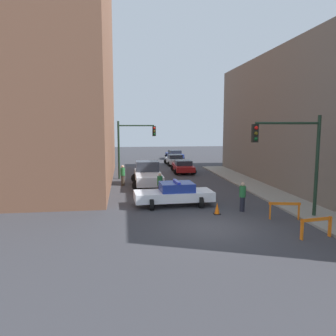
{
  "coord_description": "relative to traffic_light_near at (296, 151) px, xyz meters",
  "views": [
    {
      "loc": [
        -3.95,
        -14.57,
        4.8
      ],
      "look_at": [
        -0.97,
        7.44,
        1.91
      ],
      "focal_mm": 35.0,
      "sensor_mm": 36.0,
      "label": 1
    }
  ],
  "objects": [
    {
      "name": "parked_car_far",
      "position": [
        -1.46,
        30.77,
        -2.86
      ],
      "size": [
        2.49,
        4.43,
        1.31
      ],
      "rotation": [
        0.0,
        0.0,
        0.08
      ],
      "color": "navy",
      "rests_on": "ground_plane"
    },
    {
      "name": "traffic_light_far",
      "position": [
        -8.03,
        14.12,
        -0.13
      ],
      "size": [
        3.44,
        0.35,
        5.2
      ],
      "color": "black",
      "rests_on": "ground_plane"
    },
    {
      "name": "building_corner_left",
      "position": [
        -16.73,
        13.03,
        7.01
      ],
      "size": [
        14.0,
        20.0,
        21.07
      ],
      "color": "brown",
      "rests_on": "ground_plane"
    },
    {
      "name": "pedestrian_corner",
      "position": [
        -8.8,
        10.67,
        -2.67
      ],
      "size": [
        0.49,
        0.49,
        1.66
      ],
      "rotation": [
        0.0,
        0.0,
        4.22
      ],
      "color": "#382D23",
      "rests_on": "ground_plane"
    },
    {
      "name": "pedestrian_crossing",
      "position": [
        -6.32,
        5.97,
        -2.67
      ],
      "size": [
        0.42,
        0.42,
        1.66
      ],
      "rotation": [
        0.0,
        0.0,
        6.1
      ],
      "color": "black",
      "rests_on": "ground_plane"
    },
    {
      "name": "police_car",
      "position": [
        -5.7,
        3.59,
        -2.81
      ],
      "size": [
        4.78,
        2.5,
        1.52
      ],
      "rotation": [
        0.0,
        0.0,
        1.62
      ],
      "color": "white",
      "rests_on": "ground_plane"
    },
    {
      "name": "parked_car_mid",
      "position": [
        -2.54,
        23.68,
        -2.86
      ],
      "size": [
        2.35,
        4.34,
        1.31
      ],
      "rotation": [
        0.0,
        0.0,
        0.03
      ],
      "color": "silver",
      "rests_on": "ground_plane"
    },
    {
      "name": "sidewalk_right",
      "position": [
        1.47,
        -0.97,
        -3.47
      ],
      "size": [
        2.4,
        44.0,
        0.12
      ],
      "color": "gray",
      "rests_on": "ground_plane"
    },
    {
      "name": "traffic_light_near",
      "position": [
        0.0,
        0.0,
        0.0
      ],
      "size": [
        3.64,
        0.35,
        5.2
      ],
      "color": "black",
      "rests_on": "sidewalk_right"
    },
    {
      "name": "parked_car_near",
      "position": [
        -2.72,
        16.99,
        -2.86
      ],
      "size": [
        2.38,
        4.36,
        1.31
      ],
      "rotation": [
        0.0,
        0.0,
        -0.04
      ],
      "color": "maroon",
      "rests_on": "ground_plane"
    },
    {
      "name": "white_truck",
      "position": [
        -6.8,
        10.32,
        -2.62
      ],
      "size": [
        2.67,
        5.42,
        1.9
      ],
      "rotation": [
        0.0,
        0.0,
        -0.01
      ],
      "color": "silver",
      "rests_on": "ground_plane"
    },
    {
      "name": "ground_plane",
      "position": [
        -4.73,
        -0.97,
        -3.53
      ],
      "size": [
        120.0,
        120.0,
        0.0
      ],
      "primitive_type": "plane",
      "color": "#38383D"
    },
    {
      "name": "traffic_cone",
      "position": [
        -3.7,
        1.31,
        -3.21
      ],
      "size": [
        0.36,
        0.36,
        0.66
      ],
      "color": "black",
      "rests_on": "ground_plane"
    },
    {
      "name": "pedestrian_sidewalk",
      "position": [
        -2.12,
        1.75,
        -2.67
      ],
      "size": [
        0.5,
        0.5,
        1.66
      ],
      "rotation": [
        0.0,
        0.0,
        0.55
      ],
      "color": "black",
      "rests_on": "ground_plane"
    },
    {
      "name": "barrier_mid",
      "position": [
        -0.58,
        -2.97,
        -2.91
      ],
      "size": [
        1.59,
        0.39,
        0.9
      ],
      "rotation": [
        0.0,
        0.0,
        0.15
      ],
      "color": "orange",
      "rests_on": "ground_plane"
    },
    {
      "name": "barrier_back",
      "position": [
        -0.55,
        -0.12,
        -2.91
      ],
      "size": [
        1.58,
        0.46,
        0.9
      ],
      "rotation": [
        0.0,
        0.0,
        -0.21
      ],
      "color": "orange",
      "rests_on": "ground_plane"
    }
  ]
}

